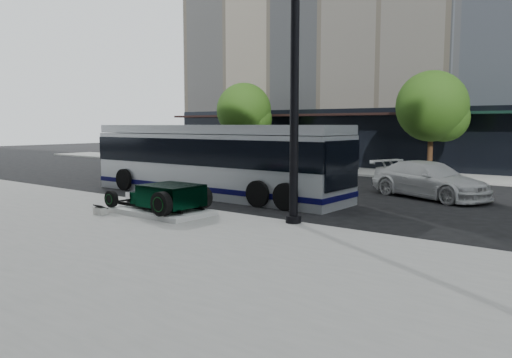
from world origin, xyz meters
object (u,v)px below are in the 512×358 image
Objects in this scene: hot_rod at (167,196)px; lamppost at (294,89)px; white_sedan at (429,180)px; transit_bus at (213,160)px.

lamppost is (3.91, 1.31, 3.24)m from hot_rod.
lamppost is 8.80m from white_sedan.
hot_rod is 5.25m from lamppost.
hot_rod is at bearing -161.41° from lamppost.
lamppost is 0.68× the size of transit_bus.
hot_rod is 0.39× the size of lamppost.
transit_bus is at bearing 143.13° from white_sedan.
lamppost is at bearing 18.59° from hot_rod.
transit_bus is at bearing 151.38° from lamppost.
white_sedan is at bearing 61.80° from hot_rod.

